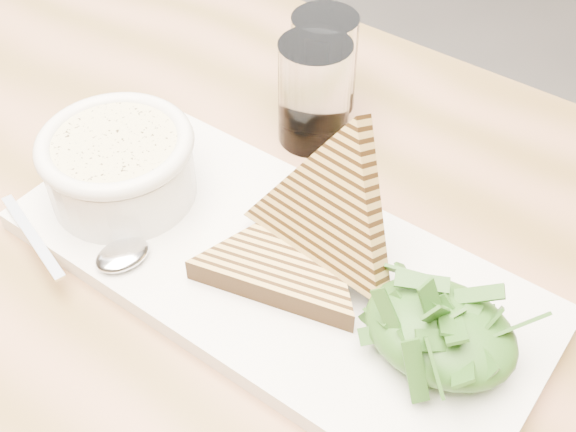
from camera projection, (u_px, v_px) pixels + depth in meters
The scene contains 15 objects.
floor at pixel (161, 412), 1.36m from camera, with size 6.00×6.00×0.00m, color #615D59.
table_top at pixel (93, 255), 0.63m from camera, with size 1.31×0.87×0.04m, color #A3714E.
table_leg_bl at pixel (45, 129), 1.37m from camera, with size 0.06×0.06×0.74m, color #A3714E.
platter at pixel (274, 266), 0.59m from camera, with size 0.44×0.20×0.02m, color white.
soup_bowl at pixel (121, 172), 0.62m from camera, with size 0.13×0.13×0.05m, color white.
soup at pixel (115, 145), 0.59m from camera, with size 0.11×0.11×0.01m, color beige.
bowl_rim at pixel (115, 143), 0.59m from camera, with size 0.13×0.13×0.01m, color white.
sandwich_flat at pixel (287, 260), 0.57m from camera, with size 0.16×0.16×0.02m, color tan, non-canonical shape.
sandwich_lean at pixel (330, 211), 0.54m from camera, with size 0.16×0.16×0.09m, color tan, non-canonical shape.
salad_base at pixel (440, 331), 0.50m from camera, with size 0.11×0.09×0.04m, color #1F4B13.
arugula_pile at pixel (441, 327), 0.50m from camera, with size 0.11×0.10×0.05m, color #366023, non-canonical shape.
spoon_bowl at pixel (122, 255), 0.57m from camera, with size 0.03×0.04×0.01m, color silver.
spoon_handle at pixel (32, 236), 0.59m from camera, with size 0.11×0.01×0.00m, color silver.
glass_near at pixel (324, 63), 0.72m from camera, with size 0.07×0.07×0.10m, color white.
glass_far at pixel (314, 93), 0.68m from camera, with size 0.07×0.07×0.10m, color white.
Camera 1 is at (0.58, -0.44, 1.24)m, focal length 45.00 mm.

